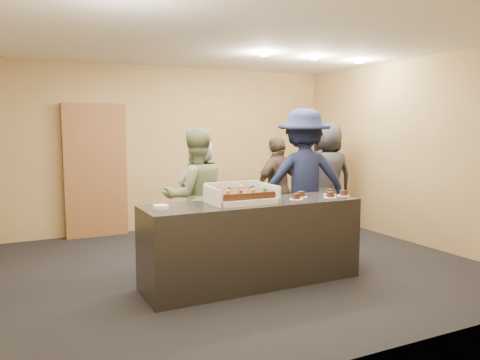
# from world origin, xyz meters

# --- Properties ---
(room) EXTENTS (6.04, 6.00, 2.70)m
(room) POSITION_xyz_m (0.00, 0.00, 1.35)
(room) COLOR black
(room) RESTS_ON ground
(serving_counter) EXTENTS (2.41, 0.72, 0.90)m
(serving_counter) POSITION_xyz_m (0.02, -0.66, 0.45)
(serving_counter) COLOR black
(serving_counter) RESTS_ON floor
(storage_cabinet) EXTENTS (0.94, 0.15, 2.07)m
(storage_cabinet) POSITION_xyz_m (-1.13, 2.41, 1.03)
(storage_cabinet) COLOR brown
(storage_cabinet) RESTS_ON floor
(cake_box) EXTENTS (0.69, 0.48, 0.20)m
(cake_box) POSITION_xyz_m (-0.11, -0.63, 0.95)
(cake_box) COLOR white
(cake_box) RESTS_ON serving_counter
(sheet_cake) EXTENTS (0.59, 0.41, 0.11)m
(sheet_cake) POSITION_xyz_m (-0.11, -0.66, 1.00)
(sheet_cake) COLOR #35180C
(sheet_cake) RESTS_ON cake_box
(plate_stack) EXTENTS (0.16, 0.16, 0.04)m
(plate_stack) POSITION_xyz_m (-0.99, -0.64, 0.92)
(plate_stack) COLOR white
(plate_stack) RESTS_ON serving_counter
(slice_a) EXTENTS (0.15, 0.15, 0.07)m
(slice_a) POSITION_xyz_m (0.54, -0.72, 0.92)
(slice_a) COLOR white
(slice_a) RESTS_ON serving_counter
(slice_b) EXTENTS (0.15, 0.15, 0.07)m
(slice_b) POSITION_xyz_m (0.69, -0.60, 0.92)
(slice_b) COLOR white
(slice_b) RESTS_ON serving_counter
(slice_c) EXTENTS (0.15, 0.15, 0.07)m
(slice_c) POSITION_xyz_m (0.96, -0.78, 0.92)
(slice_c) COLOR white
(slice_c) RESTS_ON serving_counter
(slice_d) EXTENTS (0.15, 0.15, 0.07)m
(slice_d) POSITION_xyz_m (1.10, -0.58, 0.92)
(slice_d) COLOR white
(slice_d) RESTS_ON serving_counter
(slice_e) EXTENTS (0.15, 0.15, 0.07)m
(slice_e) POSITION_xyz_m (1.19, -0.74, 0.92)
(slice_e) COLOR white
(slice_e) RESTS_ON serving_counter
(person_server_grey) EXTENTS (0.58, 0.39, 1.55)m
(person_server_grey) POSITION_xyz_m (-0.19, 0.34, 0.78)
(person_server_grey) COLOR #96969A
(person_server_grey) RESTS_ON floor
(person_sage_man) EXTENTS (0.85, 0.67, 1.70)m
(person_sage_man) POSITION_xyz_m (-0.27, 0.31, 0.85)
(person_sage_man) COLOR gray
(person_sage_man) RESTS_ON floor
(person_navy_man) EXTENTS (1.43, 1.11, 1.95)m
(person_navy_man) POSITION_xyz_m (1.30, 0.26, 0.98)
(person_navy_man) COLOR #151B3B
(person_navy_man) RESTS_ON floor
(person_brown_extra) EXTENTS (1.00, 0.63, 1.58)m
(person_brown_extra) POSITION_xyz_m (1.26, 0.89, 0.79)
(person_brown_extra) COLOR #503D2E
(person_brown_extra) RESTS_ON floor
(person_dark_suit) EXTENTS (0.96, 0.71, 1.79)m
(person_dark_suit) POSITION_xyz_m (2.27, 1.05, 0.89)
(person_dark_suit) COLOR #28282D
(person_dark_suit) RESTS_ON floor
(ceiling_spotlights) EXTENTS (1.72, 0.12, 0.03)m
(ceiling_spotlights) POSITION_xyz_m (1.60, 0.50, 2.67)
(ceiling_spotlights) COLOR #FFEAC6
(ceiling_spotlights) RESTS_ON ceiling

